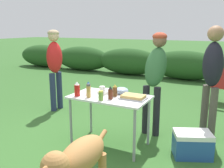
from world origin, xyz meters
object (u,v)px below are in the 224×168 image
Objects in this scene: food_tray at (133,97)px; cooler_box at (192,144)px; beer_bottle at (115,91)px; camp_chair_green_behind_table at (221,84)px; plate_stack at (105,91)px; paper_cup_stack at (102,91)px; standing_person_in_navy_coat at (212,72)px; dog at (79,162)px; folding_table at (110,101)px; mayo_bottle at (88,88)px; spice_jar at (89,91)px; mixing_bowl at (121,90)px; relish_jar at (101,96)px; ketchup_bottle at (77,89)px; standing_person_in_olive_jacket at (155,71)px; bbq_sauce_bottle at (110,93)px; standing_person_in_gray_fleece at (55,61)px.

food_tray reaches higher than cooler_box.
beer_bottle is 0.21× the size of camp_chair_green_behind_table.
paper_cup_stack reaches higher than plate_stack.
standing_person_in_navy_coat is (1.16, 0.88, 0.22)m from beer_bottle.
dog is (0.50, -1.32, -0.28)m from paper_cup_stack.
beer_bottle is at bearing 22.49° from folding_table.
plate_stack is 0.25m from mayo_bottle.
plate_stack is at bearing 76.43° from spice_jar.
mixing_bowl is 0.24× the size of camp_chair_green_behind_table.
relish_jar is 0.70× the size of spice_jar.
food_tray is 1.00m from cooler_box.
cooler_box is at bearing 13.38° from food_tray.
spice_jar reaches higher than cooler_box.
ketchup_bottle is 0.36× the size of cooler_box.
mixing_bowl is 0.69m from standing_person_in_olive_jacket.
mixing_bowl is 1.13× the size of bbq_sauce_bottle.
paper_cup_stack is (-0.11, -0.03, 0.15)m from folding_table.
bbq_sauce_bottle is 1.57m from standing_person_in_navy_coat.
standing_person_in_olive_jacket is (0.35, 0.73, 0.20)m from beer_bottle.
standing_person_in_olive_jacket is 2.36m from camp_chair_green_behind_table.
bbq_sauce_bottle is (-0.27, -0.15, 0.06)m from food_tray.
mayo_bottle is 0.41m from bbq_sauce_bottle.
standing_person_in_gray_fleece reaches higher than relish_jar.
standing_person_in_gray_fleece is 3.62m from camp_chair_green_behind_table.
plate_stack is 1.60m from dog.
food_tray is 2.62× the size of relish_jar.
standing_person_in_olive_jacket reaches higher than dog.
paper_cup_stack is at bearing -173.72° from food_tray.
beer_bottle is (0.22, -0.11, 0.06)m from plate_stack.
standing_person_in_navy_coat reaches higher than mixing_bowl.
relish_jar is 0.23m from spice_jar.
plate_stack is at bearing 45.25° from mayo_bottle.
relish_jar is 1.22m from dog.
folding_table is 6.21× the size of bbq_sauce_bottle.
relish_jar reaches higher than cooler_box.
relish_jar is 2.10m from standing_person_in_gray_fleece.
ketchup_bottle is at bearing -116.85° from mayo_bottle.
spice_jar reaches higher than mixing_bowl.
camp_chair_green_behind_table is (1.41, 2.76, -0.30)m from plate_stack.
standing_person_in_navy_coat is (1.56, 0.95, 0.21)m from mayo_bottle.
plate_stack is at bearing -127.35° from standing_person_in_olive_jacket.
camp_chair_green_behind_table is (0.03, 1.98, -0.57)m from standing_person_in_navy_coat.
beer_bottle is (0.48, 0.23, -0.02)m from ketchup_bottle.
cooler_box is (-0.13, -2.69, -0.30)m from camp_chair_green_behind_table.
standing_person_in_navy_coat is (1.16, 1.03, 0.22)m from bbq_sauce_bottle.
beer_bottle is at bearing -110.17° from standing_person_in_olive_jacket.
standing_person_in_olive_jacket reaches higher than plate_stack.
cooler_box is (2.87, -0.72, -0.84)m from standing_person_in_gray_fleece.
food_tray is 0.78m from standing_person_in_olive_jacket.
ketchup_bottle is 1.44m from dog.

